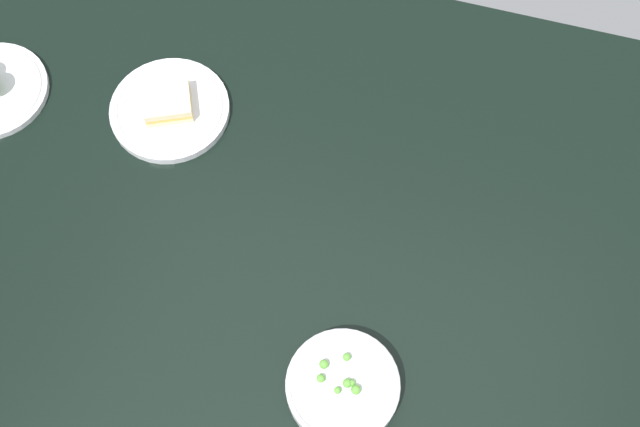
% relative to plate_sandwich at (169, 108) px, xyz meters
% --- Properties ---
extents(dining_table, '(1.57, 1.01, 0.04)m').
position_rel_plate_sandwich_xyz_m(dining_table, '(0.31, -0.13, -0.03)').
color(dining_table, black).
rests_on(dining_table, ground).
extents(plate_sandwich, '(0.21, 0.21, 0.05)m').
position_rel_plate_sandwich_xyz_m(plate_sandwich, '(0.00, 0.00, 0.00)').
color(plate_sandwich, silver).
rests_on(plate_sandwich, dining_table).
extents(bowl_peas, '(0.17, 0.17, 0.05)m').
position_rel_plate_sandwich_xyz_m(bowl_peas, '(0.41, -0.39, 0.01)').
color(bowl_peas, silver).
rests_on(bowl_peas, dining_table).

